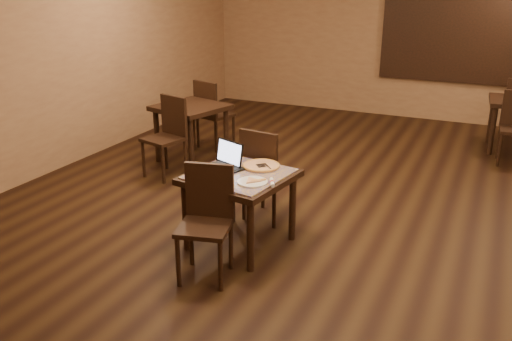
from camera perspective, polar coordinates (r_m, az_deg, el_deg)
The scene contains 17 objects.
ground at distance 6.07m, azimuth 8.17°, elevation -5.29°, with size 10.00×10.00×0.00m, color black.
wall_back at distance 10.45m, azimuth 16.92°, elevation 13.37°, with size 8.00×0.02×3.00m, color #97724D.
wall_left at distance 7.70m, azimuth -21.49°, elevation 10.69°, with size 0.02×10.00×3.00m, color #97724D.
mural at distance 10.34m, azimuth 19.71°, elevation 13.29°, with size 2.34×0.05×1.64m.
tiled_table at distance 5.26m, azimuth -1.72°, elevation -1.33°, with size 1.05×1.05×0.76m.
chair_main_near at distance 4.81m, azimuth -5.19°, elevation -4.67°, with size 0.53×0.53×1.02m.
chair_main_far at distance 5.81m, azimuth 0.85°, elevation 0.05°, with size 0.51×0.51×1.05m.
laptop at distance 5.38m, azimuth -3.13°, elevation 1.04°, with size 0.43×0.40×0.25m.
plate at distance 4.98m, azimuth -0.38°, elevation -1.22°, with size 0.28×0.28×0.02m, color white.
pizza_slice at distance 4.98m, azimuth -0.38°, elevation -1.07°, with size 0.18×0.18×0.02m, color beige, non-canonical shape.
pizza_pan at distance 5.38m, azimuth 0.56°, elevation 0.38°, with size 0.36×0.36×0.01m, color silver.
pizza_whole at distance 5.37m, azimuth 0.56°, elevation 0.54°, with size 0.37×0.37×0.03m.
spatula at distance 5.35m, azimuth 0.66°, elevation 0.52°, with size 0.11×0.26×0.01m, color silver.
napkin_roll at distance 4.94m, azimuth 1.70°, elevation -1.27°, with size 0.11×0.17×0.04m.
other_table_b at distance 7.78m, azimuth -6.87°, elevation 5.84°, with size 1.07×1.07×0.82m.
other_table_b_chair_near at distance 7.28m, azimuth -9.22°, elevation 4.06°, with size 0.56×0.56×1.06m.
other_table_b_chair_far at distance 8.33m, azimuth -4.75°, elevation 6.29°, with size 0.56×0.56×1.06m.
Camera 1 is at (1.50, -5.28, 2.59)m, focal length 38.00 mm.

